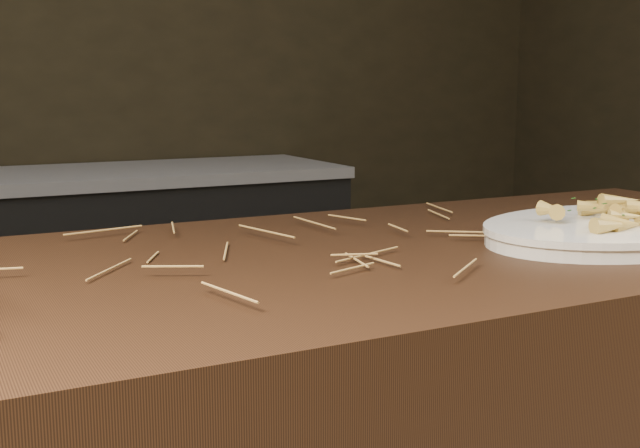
# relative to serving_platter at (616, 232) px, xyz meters

# --- Properties ---
(back_counter) EXTENTS (1.82, 0.62, 0.84)m
(back_counter) POSITION_rel_serving_platter_xyz_m (-0.41, 1.98, -0.49)
(back_counter) COLOR black
(back_counter) RESTS_ON ground
(straw_bedding) EXTENTS (1.40, 0.60, 0.02)m
(straw_bedding) POSITION_rel_serving_platter_xyz_m (-0.71, 0.10, -0.00)
(straw_bedding) COLOR olive
(straw_bedding) RESTS_ON main_counter
(serving_platter) EXTENTS (0.47, 0.33, 0.02)m
(serving_platter) POSITION_rel_serving_platter_xyz_m (0.00, 0.00, 0.00)
(serving_platter) COLOR white
(serving_platter) RESTS_ON main_counter
(roasted_veg_heap) EXTENTS (0.23, 0.17, 0.05)m
(roasted_veg_heap) POSITION_rel_serving_platter_xyz_m (0.00, 0.00, 0.04)
(roasted_veg_heap) COLOR gold
(roasted_veg_heap) RESTS_ON serving_platter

